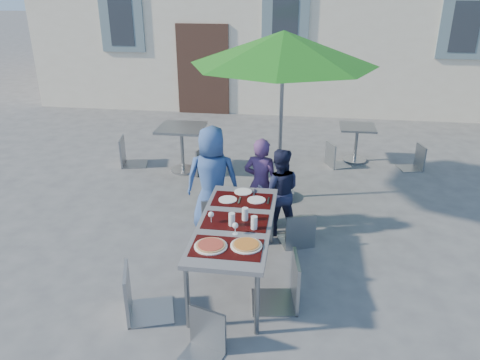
% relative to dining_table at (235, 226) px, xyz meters
% --- Properties ---
extents(ground, '(90.00, 90.00, 0.00)m').
position_rel_dining_table_xyz_m(ground, '(0.10, -0.43, -0.70)').
color(ground, '#4C4C4F').
rests_on(ground, ground).
extents(dining_table, '(0.80, 1.85, 0.76)m').
position_rel_dining_table_xyz_m(dining_table, '(0.00, 0.00, 0.00)').
color(dining_table, '#4A494E').
rests_on(dining_table, ground).
extents(pizza_near_left, '(0.33, 0.33, 0.03)m').
position_rel_dining_table_xyz_m(pizza_near_left, '(-0.16, -0.56, 0.07)').
color(pizza_near_left, white).
rests_on(pizza_near_left, dining_table).
extents(pizza_near_right, '(0.32, 0.32, 0.03)m').
position_rel_dining_table_xyz_m(pizza_near_right, '(0.19, -0.50, 0.07)').
color(pizza_near_right, white).
rests_on(pizza_near_right, dining_table).
extents(glassware, '(0.55, 0.38, 0.15)m').
position_rel_dining_table_xyz_m(glassware, '(0.06, -0.08, 0.13)').
color(glassware, silver).
rests_on(glassware, dining_table).
extents(place_settings, '(0.60, 0.47, 0.01)m').
position_rel_dining_table_xyz_m(place_settings, '(-0.00, 0.61, 0.06)').
color(place_settings, white).
rests_on(place_settings, dining_table).
extents(child_0, '(0.76, 0.54, 1.46)m').
position_rel_dining_table_xyz_m(child_0, '(-0.49, 1.16, 0.03)').
color(child_0, '#355392').
rests_on(child_0, ground).
extents(child_1, '(0.52, 0.39, 1.29)m').
position_rel_dining_table_xyz_m(child_1, '(0.15, 1.29, -0.05)').
color(child_1, '#543369').
rests_on(child_1, ground).
extents(child_2, '(0.62, 0.40, 1.20)m').
position_rel_dining_table_xyz_m(child_2, '(0.40, 1.17, -0.10)').
color(child_2, '#1A1E3B').
rests_on(child_2, ground).
extents(chair_0, '(0.59, 0.59, 1.03)m').
position_rel_dining_table_xyz_m(chair_0, '(-0.41, 1.04, -0.09)').
color(chair_0, gray).
rests_on(chair_0, ground).
extents(chair_1, '(0.46, 0.47, 0.94)m').
position_rel_dining_table_xyz_m(chair_1, '(0.00, 0.90, -0.14)').
color(chair_1, '#939B9F').
rests_on(chair_1, ground).
extents(chair_2, '(0.52, 0.52, 0.90)m').
position_rel_dining_table_xyz_m(chair_2, '(0.68, 0.85, -0.17)').
color(chair_2, gray).
rests_on(chair_2, ground).
extents(chair_3, '(0.58, 0.58, 1.03)m').
position_rel_dining_table_xyz_m(chair_3, '(-0.88, -0.75, -0.09)').
color(chair_3, '#92959D').
rests_on(chair_3, ground).
extents(chair_4, '(0.53, 0.53, 1.05)m').
position_rel_dining_table_xyz_m(chair_4, '(0.58, -0.36, -0.07)').
color(chair_4, gray).
rests_on(chair_4, ground).
extents(chair_5, '(0.47, 0.47, 0.85)m').
position_rel_dining_table_xyz_m(chair_5, '(-0.11, -1.22, -0.21)').
color(chair_5, gray).
rests_on(chair_5, ground).
extents(patio_umbrella, '(2.67, 2.67, 2.54)m').
position_rel_dining_table_xyz_m(patio_umbrella, '(0.34, 2.26, 1.60)').
color(patio_umbrella, '#A0A2A7').
rests_on(patio_umbrella, ground).
extents(cafe_table_0, '(0.78, 0.78, 0.83)m').
position_rel_dining_table_xyz_m(cafe_table_0, '(-1.43, 3.12, -0.09)').
color(cafe_table_0, '#A0A2A7').
rests_on(cafe_table_0, ground).
extents(bg_chair_l_0, '(0.53, 0.52, 0.99)m').
position_rel_dining_table_xyz_m(bg_chair_l_0, '(-2.51, 3.28, -0.11)').
color(bg_chair_l_0, gray).
rests_on(bg_chair_l_0, ground).
extents(bg_chair_r_0, '(0.52, 0.51, 0.91)m').
position_rel_dining_table_xyz_m(bg_chair_r_0, '(-1.15, 3.08, -0.17)').
color(bg_chair_r_0, gray).
rests_on(bg_chair_r_0, ground).
extents(cafe_table_1, '(0.64, 0.64, 0.69)m').
position_rel_dining_table_xyz_m(cafe_table_1, '(1.66, 4.08, -0.25)').
color(cafe_table_1, '#A0A2A7').
rests_on(cafe_table_1, ground).
extents(bg_chair_l_1, '(0.50, 0.50, 0.84)m').
position_rel_dining_table_xyz_m(bg_chair_l_1, '(1.27, 3.76, -0.21)').
color(bg_chair_l_1, '#92989D').
rests_on(bg_chair_l_1, ground).
extents(bg_chair_r_1, '(0.45, 0.45, 0.84)m').
position_rel_dining_table_xyz_m(bg_chair_r_1, '(2.71, 3.84, -0.21)').
color(bg_chair_r_1, gray).
rests_on(bg_chair_r_1, ground).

